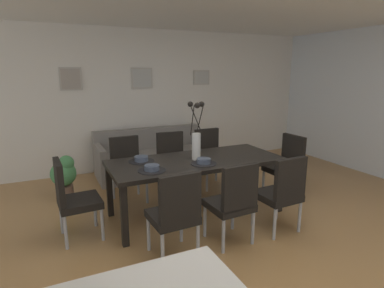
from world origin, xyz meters
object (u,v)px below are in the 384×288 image
(bowl_near_left, at_px, (152,167))
(bowl_far_left, at_px, (204,160))
(dining_table, at_px, (196,164))
(potted_plant, at_px, (64,176))
(dining_chair_near_left, at_px, (176,211))
(framed_picture_left, at_px, (71,79))
(sofa, at_px, (153,158))
(framed_picture_center, at_px, (142,78))
(bowl_near_right, at_px, (141,158))
(framed_picture_right, at_px, (202,78))
(dining_chair_far_left, at_px, (233,200))
(dining_chair_mid_left, at_px, (282,191))
(centerpiece_vase, at_px, (196,138))
(dining_chair_head_east, at_px, (287,163))
(dining_chair_near_right, at_px, (127,166))
(dining_chair_head_west, at_px, (72,196))
(dining_chair_mid_right, at_px, (210,155))
(dining_chair_far_right, at_px, (172,159))

(bowl_near_left, height_order, bowl_far_left, same)
(dining_table, distance_m, potted_plant, 1.97)
(dining_chair_near_left, xyz_separation_m, bowl_far_left, (0.64, 0.64, 0.27))
(dining_table, distance_m, dining_chair_near_left, 1.08)
(dining_table, bearing_deg, framed_picture_left, 118.01)
(sofa, xyz_separation_m, framed_picture_center, (-0.03, 0.48, 1.43))
(bowl_near_right, height_order, framed_picture_right, framed_picture_right)
(dining_chair_far_left, xyz_separation_m, potted_plant, (-1.56, 2.06, -0.14))
(dining_chair_mid_left, xyz_separation_m, bowl_far_left, (-0.68, 0.65, 0.27))
(sofa, bearing_deg, centerpiece_vase, -90.82)
(bowl_near_right, bearing_deg, dining_chair_head_east, -5.99)
(dining_table, height_order, dining_chair_near_right, dining_chair_near_right)
(dining_chair_far_left, bearing_deg, bowl_near_right, 122.91)
(dining_chair_head_west, height_order, framed_picture_left, framed_picture_left)
(framed_picture_left, bearing_deg, dining_chair_mid_right, -36.89)
(sofa, bearing_deg, dining_chair_far_left, -89.99)
(dining_table, distance_m, dining_chair_head_east, 1.50)
(bowl_far_left, bearing_deg, dining_chair_mid_left, -43.95)
(framed_picture_left, bearing_deg, dining_chair_far_left, -68.27)
(potted_plant, bearing_deg, framed_picture_right, 22.14)
(dining_chair_head_east, bearing_deg, dining_chair_near_left, -158.41)
(dining_table, relative_size, dining_chair_head_west, 2.39)
(bowl_near_left, distance_m, framed_picture_left, 2.78)
(dining_chair_far_left, height_order, dining_chair_mid_right, same)
(dining_chair_mid_right, bearing_deg, framed_picture_center, 115.19)
(bowl_near_left, relative_size, sofa, 0.08)
(dining_chair_mid_left, relative_size, dining_chair_head_east, 1.00)
(dining_chair_near_left, height_order, potted_plant, dining_chair_near_left)
(framed_picture_center, relative_size, potted_plant, 0.60)
(dining_table, height_order, dining_chair_mid_right, dining_chair_mid_right)
(bowl_far_left, bearing_deg, framed_picture_left, 116.01)
(dining_chair_mid_right, xyz_separation_m, sofa, (-0.65, 0.96, -0.23))
(dining_chair_near_right, height_order, bowl_near_right, dining_chair_near_right)
(centerpiece_vase, bearing_deg, bowl_near_right, 162.41)
(dining_chair_head_west, distance_m, framed_picture_center, 3.05)
(dining_chair_far_left, distance_m, potted_plant, 2.59)
(dining_chair_far_left, distance_m, bowl_far_left, 0.70)
(dining_chair_mid_right, height_order, sofa, dining_chair_mid_right)
(dining_chair_near_left, bearing_deg, dining_chair_head_west, 136.43)
(dining_chair_head_east, height_order, centerpiece_vase, centerpiece_vase)
(bowl_far_left, xyz_separation_m, potted_plant, (-1.53, 1.42, -0.41))
(dining_chair_head_west, relative_size, centerpiece_vase, 1.25)
(bowl_near_right, bearing_deg, bowl_near_left, -90.00)
(bowl_near_right, bearing_deg, bowl_far_left, -32.58)
(dining_chair_far_right, bearing_deg, sofa, 89.39)
(dining_chair_near_right, height_order, dining_chair_mid_right, same)
(framed_picture_right, bearing_deg, centerpiece_vase, -118.01)
(framed_picture_center, bearing_deg, dining_chair_mid_left, -78.06)
(dining_chair_mid_left, xyz_separation_m, potted_plant, (-2.21, 2.07, -0.14))
(bowl_near_right, bearing_deg, sofa, 67.31)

